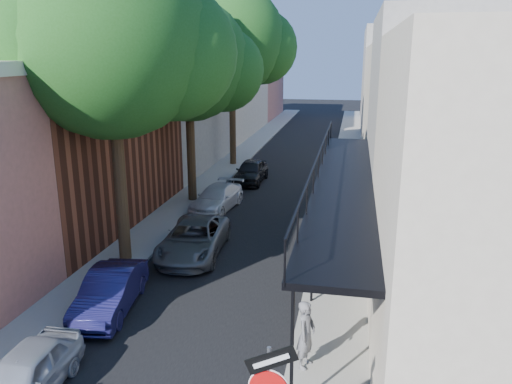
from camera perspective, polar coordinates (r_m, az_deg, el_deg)
The scene contains 14 objects.
road_surface at distance 37.05m, azimuth 4.21°, elevation 3.83°, with size 6.00×64.00×0.01m, color black.
sidewalk_left at distance 37.71m, azimuth -1.85°, elevation 4.15°, with size 2.00×64.00×0.12m, color gray.
sidewalk_right at distance 36.79m, azimuth 10.42°, elevation 3.61°, with size 2.00×64.00×0.12m, color gray.
buildings_left at distance 37.44m, azimuth -10.44°, elevation 11.37°, with size 10.10×59.10×12.00m.
buildings_right at distance 35.95m, azimuth 18.84°, elevation 9.82°, with size 9.80×55.00×10.00m.
oak_near at distance 18.01m, azimuth -14.73°, elevation 16.27°, with size 7.48×6.80×11.42m.
oak_mid at distance 25.46m, azimuth -6.78°, elevation 14.44°, with size 6.60×6.00×10.20m.
oak_far at distance 34.17m, azimuth -1.94°, elevation 16.80°, with size 7.70×7.00×11.90m.
parked_car_a at distance 12.90m, azimuth -24.96°, elevation -18.51°, with size 1.37×3.41×1.16m, color #999EA9.
parked_car_b at distance 15.84m, azimuth -16.33°, elevation -10.85°, with size 1.32×3.79×1.25m, color #181747.
parked_car_c at distance 19.34m, azimuth -7.12°, elevation -5.31°, with size 2.16×4.69×1.30m, color #575A5E.
parked_car_d at distance 24.79m, azimuth -4.48°, elevation -0.68°, with size 1.66×4.09×1.19m, color silver.
parked_car_e at distance 29.96m, azimuth -0.57°, elevation 2.38°, with size 1.60×3.98×1.35m, color black.
pedestrian at distance 12.53m, azimuth 5.75°, elevation -15.89°, with size 0.63×0.41×1.72m, color slate.
Camera 1 is at (4.31, -6.02, 7.50)m, focal length 35.00 mm.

